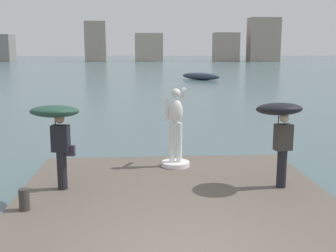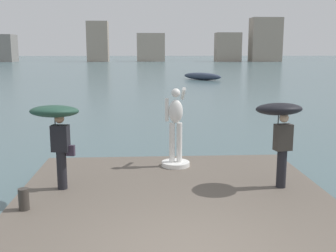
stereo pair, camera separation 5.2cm
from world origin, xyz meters
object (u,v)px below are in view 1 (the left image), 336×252
at_px(boat_near, 201,76).
at_px(onlooker_left, 56,121).
at_px(statue_white_figure, 176,135).
at_px(onlooker_right, 280,120).
at_px(mooring_bollard, 24,200).

bearing_deg(boat_near, onlooker_left, -102.59).
height_order(statue_white_figure, onlooker_left, statue_white_figure).
bearing_deg(onlooker_left, boat_near, 77.41).
xyz_separation_m(statue_white_figure, onlooker_right, (2.20, -1.92, 0.71)).
bearing_deg(mooring_bollard, onlooker_left, 71.20).
distance_m(statue_white_figure, onlooker_left, 3.35).
distance_m(onlooker_left, onlooker_right, 5.01).
bearing_deg(onlooker_right, onlooker_left, 177.54).
height_order(onlooker_right, mooring_bollard, onlooker_right).
relative_size(onlooker_right, boat_near, 0.42).
xyz_separation_m(statue_white_figure, onlooker_left, (-2.81, -1.70, 0.69)).
height_order(statue_white_figure, mooring_bollard, statue_white_figure).
bearing_deg(onlooker_right, mooring_bollard, -168.87).
bearing_deg(boat_near, statue_white_figure, -99.07).
distance_m(onlooker_right, boat_near, 40.30).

